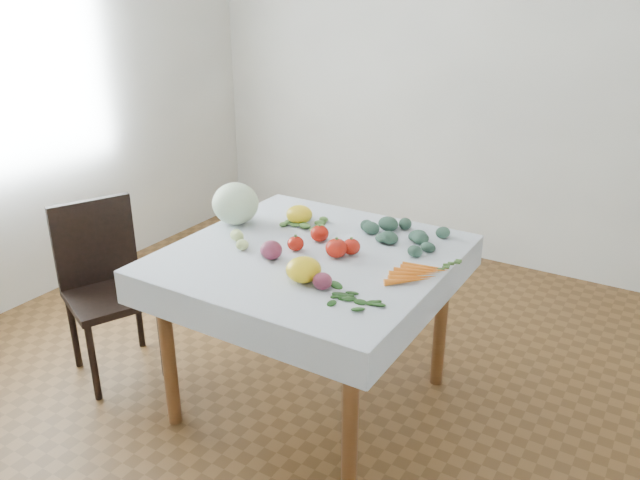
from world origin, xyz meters
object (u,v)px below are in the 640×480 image
object	(u,v)px
heirloom_back	(299,214)
table	(311,274)
cabbage	(235,204)
carrot_bunch	(418,273)
chair	(105,277)

from	to	relation	value
heirloom_back	table	bearing A→B (deg)	-48.87
cabbage	carrot_bunch	xyz separation A→B (m)	(0.96, -0.09, -0.08)
chair	cabbage	distance (m)	0.74
table	carrot_bunch	distance (m)	0.49
table	cabbage	size ratio (longest dim) A/B	4.64
cabbage	heirloom_back	xyz separation A→B (m)	(0.25, 0.15, -0.05)
chair	cabbage	world-z (taller)	cabbage
table	heirloom_back	distance (m)	0.37
table	cabbage	distance (m)	0.53
chair	carrot_bunch	xyz separation A→B (m)	(1.50, 0.27, 0.28)
carrot_bunch	heirloom_back	bearing A→B (deg)	160.89
heirloom_back	carrot_bunch	bearing A→B (deg)	-19.11
table	carrot_bunch	world-z (taller)	carrot_bunch
chair	heirloom_back	distance (m)	0.99
table	heirloom_back	bearing A→B (deg)	131.13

